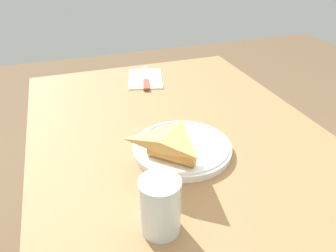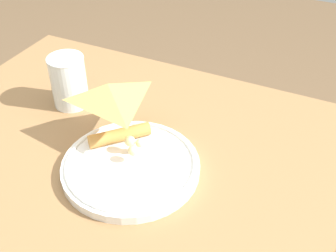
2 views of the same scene
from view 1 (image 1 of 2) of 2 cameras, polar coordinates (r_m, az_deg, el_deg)
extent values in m
cube|color=olive|center=(0.85, 2.00, -2.32)|extent=(1.05, 0.75, 0.03)
cube|color=#382D23|center=(1.54, 6.90, -3.00)|extent=(0.06, 0.06, 0.74)
cube|color=#382D23|center=(1.43, -17.84, -7.61)|extent=(0.06, 0.06, 0.74)
cylinder|color=white|center=(0.78, 2.50, -3.87)|extent=(0.23, 0.23, 0.02)
torus|color=white|center=(0.77, 2.51, -3.29)|extent=(0.22, 0.22, 0.01)
pyramid|color=#DBA351|center=(0.77, 2.40, -2.93)|extent=(0.17, 0.17, 0.02)
cylinder|color=#C68942|center=(0.72, 0.57, -5.22)|extent=(0.09, 0.10, 0.02)
sphere|color=#EFDB93|center=(0.76, 2.09, -1.76)|extent=(0.02, 0.02, 0.02)
sphere|color=#EFDB93|center=(0.76, 0.49, -2.10)|extent=(0.01, 0.01, 0.01)
sphere|color=#EFDB93|center=(0.74, 1.19, -2.63)|extent=(0.02, 0.02, 0.02)
cylinder|color=white|center=(0.57, -1.38, -13.71)|extent=(0.07, 0.07, 0.11)
cylinder|color=#B27F42|center=(0.57, -1.37, -14.31)|extent=(0.06, 0.06, 0.09)
torus|color=white|center=(0.53, -1.45, -9.78)|extent=(0.07, 0.07, 0.00)
cube|color=white|center=(1.17, -3.96, 8.24)|extent=(0.20, 0.16, 0.00)
cube|color=#99422D|center=(1.11, -3.90, 7.23)|extent=(0.08, 0.04, 0.01)
cube|color=silver|center=(1.21, -4.01, 9.13)|extent=(0.13, 0.05, 0.00)
ellipsoid|color=silver|center=(1.26, -4.07, 10.11)|extent=(0.02, 0.02, 0.00)
camera|label=2|loc=(1.11, 22.39, 31.59)|focal=45.00mm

